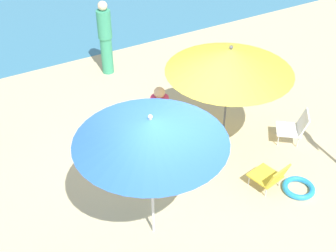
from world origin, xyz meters
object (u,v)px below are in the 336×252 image
beach_chair_b (270,176)px  person_b (105,38)px  beach_chair_a (295,127)px  umbrella_blue (151,130)px  person_c (162,109)px  swim_ring (298,188)px  umbrella_yellow (230,60)px

beach_chair_b → person_b: bearing=-2.8°
beach_chair_a → person_b: 4.71m
beach_chair_a → beach_chair_b: beach_chair_a is taller
beach_chair_a → beach_chair_b: size_ratio=1.16×
umbrella_blue → person_c: umbrella_blue is taller
swim_ring → person_b: bearing=102.3°
person_c → person_b: bearing=113.4°
umbrella_yellow → umbrella_blue: umbrella_blue is taller
beach_chair_b → swim_ring: beach_chair_b is taller
umbrella_yellow → beach_chair_b: (0.00, -1.34, -1.53)m
umbrella_yellow → person_c: size_ratio=2.31×
beach_chair_b → person_c: bearing=5.6°
swim_ring → beach_chair_b: bearing=146.2°
beach_chair_a → swim_ring: beach_chair_a is taller
umbrella_yellow → person_c: 1.86m
umbrella_blue → person_c: bearing=58.1°
umbrella_yellow → beach_chair_b: 2.03m
beach_chair_a → beach_chair_b: (-1.25, -0.78, -0.05)m
umbrella_yellow → beach_chair_b: size_ratio=3.56×
person_c → swim_ring: size_ratio=1.74×
umbrella_blue → beach_chair_b: bearing=-4.2°
umbrella_yellow → swim_ring: umbrella_yellow is taller
person_b → umbrella_blue: bearing=142.4°
umbrella_yellow → swim_ring: (0.41, -1.61, -1.77)m
person_b → person_c: (0.02, -2.63, -0.43)m
person_c → umbrella_yellow: bearing=-32.7°
swim_ring → person_c: bearing=113.0°
umbrella_yellow → swim_ring: bearing=-75.6°
person_c → swim_ring: person_c is taller
umbrella_blue → beach_chair_a: (3.37, 0.63, -1.58)m
beach_chair_a → person_c: person_c is taller
person_b → swim_ring: size_ratio=3.25×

